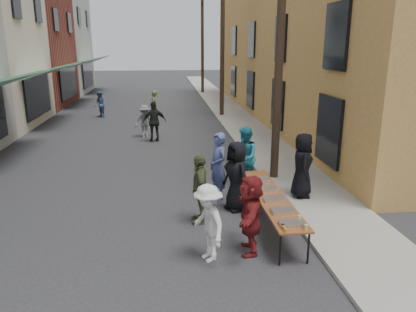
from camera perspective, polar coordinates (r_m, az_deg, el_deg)
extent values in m
plane|color=#28282B|center=(10.24, -10.22, -9.48)|extent=(120.00, 120.00, 0.00)
cube|color=gray|center=(24.99, 3.53, 5.74)|extent=(2.20, 60.00, 0.10)
cube|color=maroon|center=(32.13, -26.69, 13.43)|extent=(8.00, 8.00, 8.00)
cube|color=gray|center=(39.76, -22.82, 14.68)|extent=(8.00, 8.00, 9.00)
cube|color=#AC883D|center=(25.46, 18.38, 16.39)|extent=(10.00, 28.00, 10.00)
cylinder|color=#2D2116|center=(12.77, 10.12, 16.26)|extent=(0.26, 0.26, 9.00)
cylinder|color=#2D2116|center=(24.52, 2.03, 16.02)|extent=(0.26, 0.26, 9.00)
cylinder|color=#2D2116|center=(36.44, -0.79, 15.87)|extent=(0.26, 0.26, 9.00)
cube|color=brown|center=(9.92, 8.82, -5.67)|extent=(0.70, 4.00, 0.04)
cylinder|color=black|center=(8.36, 10.11, -12.79)|extent=(0.04, 0.04, 0.71)
cylinder|color=black|center=(8.53, 13.94, -12.41)|extent=(0.04, 0.04, 0.71)
cylinder|color=black|center=(11.70, 5.01, -4.17)|extent=(0.04, 0.04, 0.71)
cylinder|color=black|center=(11.83, 7.77, -4.04)|extent=(0.04, 0.04, 0.71)
cube|color=maroon|center=(8.45, 11.73, -9.28)|extent=(0.50, 0.33, 0.08)
cube|color=#B2B2B7|center=(9.01, 10.47, -7.59)|extent=(0.50, 0.33, 0.08)
cube|color=tan|center=(9.63, 9.29, -5.98)|extent=(0.50, 0.33, 0.08)
cube|color=#B2B2B7|center=(10.26, 8.26, -4.57)|extent=(0.50, 0.33, 0.08)
cube|color=tan|center=(10.90, 7.35, -3.32)|extent=(0.50, 0.33, 0.08)
cylinder|color=#A57F26|center=(8.12, 10.88, -10.27)|extent=(0.07, 0.07, 0.08)
cylinder|color=#A57F26|center=(8.21, 10.67, -9.98)|extent=(0.07, 0.07, 0.08)
cylinder|color=#A57F26|center=(8.30, 10.47, -9.69)|extent=(0.07, 0.07, 0.08)
cylinder|color=tan|center=(8.29, 13.60, -9.76)|extent=(0.08, 0.08, 0.12)
imported|color=black|center=(10.66, 4.02, -2.84)|extent=(0.91, 1.08, 1.87)
imported|color=#47548A|center=(11.40, 1.44, -1.44)|extent=(0.67, 0.81, 1.92)
imported|color=teal|center=(12.40, 5.17, -0.20)|extent=(0.79, 0.97, 1.88)
imported|color=silver|center=(8.24, 0.01, -9.42)|extent=(0.93, 1.19, 1.62)
imported|color=#505732|center=(9.92, -1.15, -4.61)|extent=(0.44, 1.03, 1.74)
imported|color=maroon|center=(8.58, 6.00, -8.14)|extent=(0.76, 1.65, 1.71)
imported|color=black|center=(11.60, 13.14, -1.28)|extent=(0.73, 0.98, 1.83)
imported|color=slate|center=(19.35, -8.89, 4.86)|extent=(1.13, 0.90, 1.53)
imported|color=black|center=(18.37, -7.54, 4.80)|extent=(1.13, 0.63, 1.82)
imported|color=brown|center=(22.96, -7.61, 6.91)|extent=(0.50, 0.70, 1.80)
imported|color=#456085|center=(25.18, -14.93, 7.02)|extent=(0.93, 0.97, 1.57)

